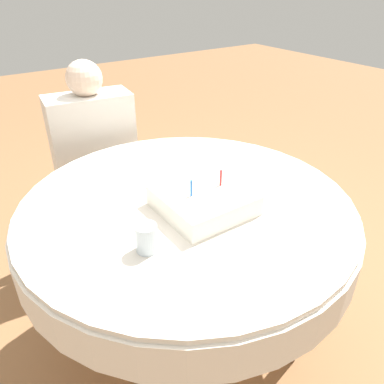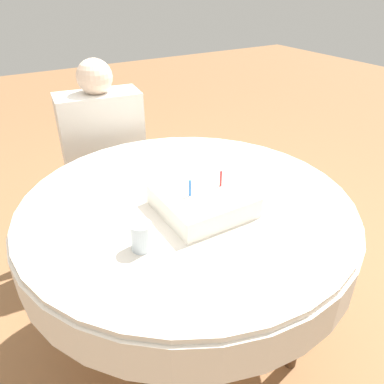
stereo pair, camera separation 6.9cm
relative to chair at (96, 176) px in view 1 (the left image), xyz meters
The scene contains 6 objects.
ground_plane 1.02m from the chair, 88.56° to the right, with size 12.00×12.00×0.00m, color #8C603D.
dining_table 0.91m from the chair, 88.56° to the right, with size 1.21×1.21×0.78m.
chair is the anchor object (origin of this frame).
person 0.21m from the chair, 97.48° to the right, with size 0.44×0.33×1.14m.
birthday_cake 1.03m from the chair, 87.79° to the right, with size 0.29×0.29×0.13m.
drinking_glass 1.13m from the chair, 102.15° to the right, with size 0.07×0.07×0.09m.
Camera 1 is at (-0.63, -0.95, 1.49)m, focal length 35.00 mm.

